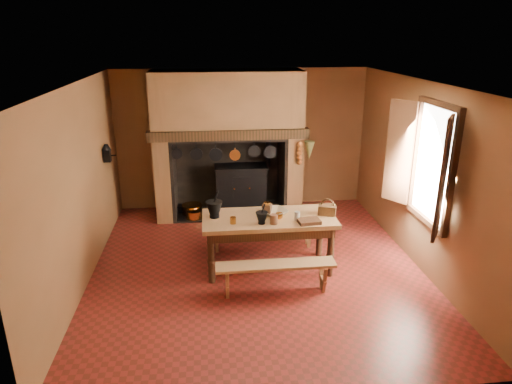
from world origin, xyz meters
The scene contains 28 objects.
floor centered at (0.00, 0.00, 0.00)m, with size 5.50×5.50×0.00m, color maroon.
ceiling centered at (0.00, 0.00, 2.80)m, with size 5.50×5.50×0.00m, color silver.
back_wall centered at (0.00, 2.75, 1.40)m, with size 5.00×0.02×2.80m, color brown.
wall_left centered at (-2.50, 0.00, 1.40)m, with size 0.02×5.50×2.80m, color brown.
wall_right centered at (2.50, 0.00, 1.40)m, with size 0.02×5.50×2.80m, color brown.
wall_front centered at (0.00, -2.75, 1.40)m, with size 5.00×0.02×2.80m, color brown.
chimney_breast centered at (-0.30, 2.31, 1.81)m, with size 2.95×0.96×2.80m.
iron_range centered at (-0.04, 2.45, 0.48)m, with size 1.12×0.55×1.60m.
hearth_pans centered at (-1.05, 2.22, 0.09)m, with size 0.51×0.62×0.20m.
hanging_pans centered at (-0.34, 1.81, 1.36)m, with size 1.92×0.29×0.27m.
onion_string centered at (1.00, 1.79, 1.33)m, with size 0.12×0.10×0.46m, color #A14F1D, non-canonical shape.
herb_bunch centered at (1.18, 1.79, 1.38)m, with size 0.20×0.20×0.35m, color brown.
window centered at (2.35, -0.40, 1.70)m, with size 0.39×1.75×1.76m.
wall_coffee_mill centered at (-2.42, 1.55, 1.52)m, with size 0.23×0.16×0.31m.
work_table centered at (0.17, -0.06, 0.72)m, with size 1.98×0.88×0.86m.
bench_front centered at (0.17, -0.79, 0.35)m, with size 1.65×0.29×0.46m.
bench_back centered at (0.17, 0.63, 0.40)m, with size 1.91×0.33×0.54m.
mortar_large centered at (-0.63, 0.01, 1.00)m, with size 0.25×0.25×0.42m.
mortar_small centered at (0.04, -0.30, 0.96)m, with size 0.18×0.18×0.30m.
coffee_grinder centered at (0.17, 0.11, 0.94)m, with size 0.20×0.17×0.21m.
brass_mug_a centered at (-0.37, -0.25, 0.91)m, with size 0.09×0.09×0.10m, color #BF7A2C.
brass_mug_b centered at (0.19, 0.18, 0.91)m, with size 0.09×0.09×0.10m, color #BF7A2C.
mixing_bowl centered at (0.27, -0.01, 0.90)m, with size 0.36×0.36×0.09m, color beige.
stoneware_crock centered at (0.21, -0.32, 0.93)m, with size 0.11×0.11×0.14m, color brown.
glass_jar centered at (0.56, -0.24, 0.93)m, with size 0.08×0.08×0.14m, color beige.
wicker_basket centered at (1.06, -0.05, 0.94)m, with size 0.31×0.26×0.25m.
wooden_tray centered at (0.72, -0.35, 0.88)m, with size 0.31×0.22×0.05m, color #3B2112.
brass_cup centered at (0.31, -0.15, 0.90)m, with size 0.11×0.11×0.09m, color #BF7A2C.
Camera 1 is at (-0.70, -6.28, 3.47)m, focal length 32.00 mm.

